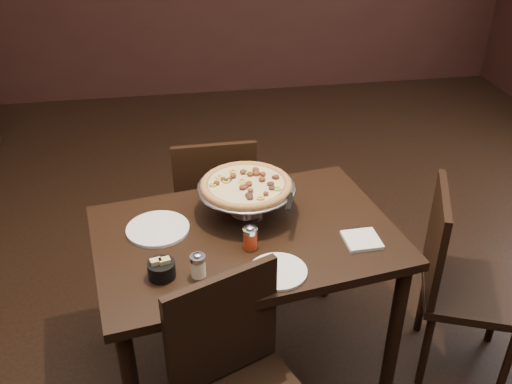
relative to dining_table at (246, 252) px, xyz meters
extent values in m
cube|color=black|center=(0.05, 0.01, -0.66)|extent=(6.00, 7.00, 0.02)
cube|color=black|center=(0.00, 0.00, 0.08)|extent=(1.31, 0.97, 0.04)
cylinder|color=black|center=(0.59, -0.25, -0.30)|extent=(0.06, 0.06, 0.71)
cylinder|color=black|center=(-0.59, 0.25, -0.30)|extent=(0.06, 0.06, 0.71)
cylinder|color=black|center=(0.48, 0.42, -0.30)|extent=(0.06, 0.06, 0.71)
cylinder|color=#B7B7BE|center=(0.02, 0.14, 0.10)|extent=(0.14, 0.14, 0.01)
cylinder|color=#B7B7BE|center=(0.02, 0.14, 0.16)|extent=(0.03, 0.03, 0.11)
cylinder|color=#B7B7BE|center=(0.02, 0.14, 0.22)|extent=(0.10, 0.10, 0.01)
cylinder|color=#ABABB0|center=(0.02, 0.14, 0.23)|extent=(0.40, 0.40, 0.01)
torus|color=#ABABB0|center=(0.02, 0.14, 0.23)|extent=(0.41, 0.41, 0.01)
cylinder|color=brown|center=(0.02, 0.14, 0.24)|extent=(0.37, 0.37, 0.01)
torus|color=brown|center=(0.02, 0.14, 0.24)|extent=(0.38, 0.38, 0.03)
cylinder|color=tan|center=(0.02, 0.14, 0.24)|extent=(0.32, 0.32, 0.01)
cylinder|color=#FBEFC3|center=(-0.21, -0.24, 0.13)|extent=(0.05, 0.05, 0.07)
cylinder|color=#B7B7BE|center=(-0.21, -0.24, 0.18)|extent=(0.06, 0.06, 0.02)
ellipsoid|color=#B7B7BE|center=(-0.21, -0.24, 0.19)|extent=(0.03, 0.03, 0.01)
cylinder|color=#97270D|center=(0.00, -0.10, 0.13)|extent=(0.05, 0.05, 0.07)
cylinder|color=#B7B7BE|center=(0.00, -0.10, 0.18)|extent=(0.06, 0.06, 0.02)
ellipsoid|color=#B7B7BE|center=(0.00, -0.10, 0.19)|extent=(0.03, 0.03, 0.01)
cylinder|color=black|center=(-0.34, -0.22, 0.13)|extent=(0.10, 0.10, 0.06)
cube|color=tan|center=(-0.36, -0.22, 0.14)|extent=(0.04, 0.04, 0.07)
cube|color=tan|center=(-0.33, -0.22, 0.14)|extent=(0.04, 0.04, 0.07)
cube|color=white|center=(0.44, -0.13, 0.11)|extent=(0.14, 0.14, 0.01)
cylinder|color=white|center=(-0.35, 0.08, 0.11)|extent=(0.26, 0.26, 0.01)
cylinder|color=white|center=(0.08, -0.27, 0.10)|extent=(0.22, 0.22, 0.01)
cone|color=#B7B7BE|center=(0.17, -0.01, 0.23)|extent=(0.15, 0.15, 0.00)
cylinder|color=black|center=(0.17, -0.01, 0.23)|extent=(0.06, 0.13, 0.02)
cube|color=black|center=(-0.07, 0.75, -0.23)|extent=(0.41, 0.41, 0.04)
cube|color=black|center=(-0.07, 0.56, 0.01)|extent=(0.41, 0.03, 0.43)
cylinder|color=black|center=(0.09, 0.91, -0.45)|extent=(0.04, 0.04, 0.40)
cylinder|color=black|center=(-0.24, 0.91, -0.45)|extent=(0.04, 0.04, 0.40)
cylinder|color=black|center=(0.10, 0.58, -0.45)|extent=(0.04, 0.04, 0.40)
cylinder|color=black|center=(-0.24, 0.58, -0.45)|extent=(0.04, 0.04, 0.40)
cube|color=black|center=(-0.15, -0.44, 0.03)|extent=(0.40, 0.19, 0.44)
cube|color=black|center=(0.97, -0.14, -0.22)|extent=(0.54, 0.54, 0.04)
cube|color=black|center=(0.80, -0.07, 0.03)|extent=(0.18, 0.40, 0.44)
cylinder|color=black|center=(1.07, -0.36, -0.45)|extent=(0.04, 0.04, 0.41)
cylinder|color=black|center=(1.19, -0.05, -0.45)|extent=(0.04, 0.04, 0.41)
cylinder|color=black|center=(0.75, -0.24, -0.45)|extent=(0.04, 0.04, 0.41)
cylinder|color=black|center=(0.88, 0.08, -0.45)|extent=(0.04, 0.04, 0.41)
camera|label=1|loc=(-0.26, -1.86, 1.43)|focal=40.00mm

